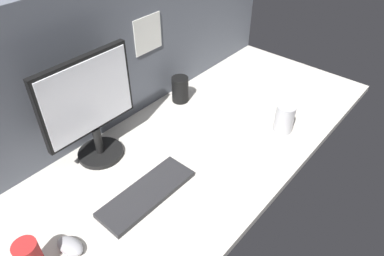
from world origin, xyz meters
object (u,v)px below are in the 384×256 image
keyboard (147,193)px  mouse (70,246)px  mug_black_travel (180,89)px  mug_steel (284,118)px  monitor (90,107)px

keyboard → mouse: size_ratio=3.85×
mug_black_travel → mug_steel: size_ratio=1.01×
keyboard → mug_steel: size_ratio=2.95×
mug_black_travel → keyboard: bearing=-149.2°
monitor → mug_black_travel: 52.78cm
keyboard → mouse: bearing=176.3°
mouse → mug_steel: mug_steel is taller
monitor → mug_steel: monitor is taller
mouse → mug_black_travel: size_ratio=0.76×
mug_black_travel → mug_steel: same height
keyboard → mug_steel: bearing=-15.1°
monitor → mug_steel: 80.37cm
mug_black_travel → mouse: bearing=-160.6°
keyboard → mug_steel: mug_steel is taller
mug_black_travel → mug_steel: bearing=-76.6°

